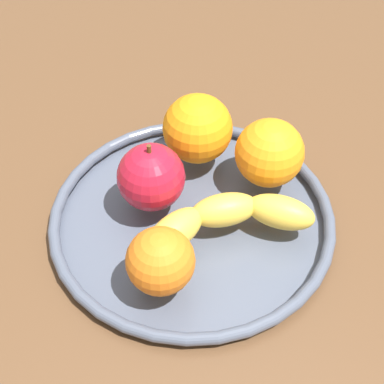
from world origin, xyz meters
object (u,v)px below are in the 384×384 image
apple (151,177)px  orange_back_right (198,128)px  fruit_bowl (192,217)px  orange_front_right (267,151)px  orange_back_left (160,261)px  banana (224,219)px

apple → orange_back_right: apple is taller
fruit_bowl → orange_back_right: size_ratio=3.86×
apple → orange_back_right: (-7.67, -3.51, 0.34)cm
orange_front_right → orange_back_right: 7.96cm
orange_front_right → orange_back_left: size_ratio=1.16×
orange_front_right → orange_back_right: size_ratio=0.95×
fruit_bowl → banana: size_ratio=1.65×
orange_back_right → orange_back_left: bearing=47.1°
apple → orange_back_left: bearing=65.7°
banana → orange_back_left: bearing=32.8°
fruit_bowl → orange_back_left: bearing=40.1°
orange_front_right → orange_back_right: (4.44, -6.61, 0.18)cm
orange_front_right → orange_back_left: orange_front_right is taller
banana → orange_front_right: 9.22cm
apple → fruit_bowl: bearing=127.1°
apple → banana: bearing=119.5°
banana → orange_front_right: orange_front_right is taller
apple → orange_back_left: 10.15cm
banana → apple: bearing=-42.0°
orange_front_right → apple: bearing=-14.4°
fruit_bowl → apple: apple is taller
apple → orange_front_right: (-12.10, 3.10, 0.16)cm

